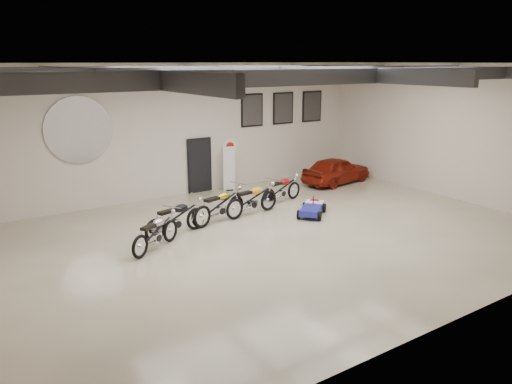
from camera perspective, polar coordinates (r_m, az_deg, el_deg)
floor at (r=14.94m, az=2.58°, el=-5.06°), size 16.00×12.00×0.01m
ceiling at (r=14.06m, az=2.82°, el=14.49°), size 16.00×12.00×0.01m
back_wall at (r=19.38m, az=-8.00°, el=7.02°), size 16.00×0.02×5.00m
right_wall at (r=20.06m, az=21.51°, el=6.40°), size 0.02×12.00×5.00m
ceiling_beams at (r=14.06m, az=2.81°, el=13.47°), size 15.80×11.80×0.32m
door at (r=19.80m, az=-6.49°, el=2.97°), size 0.92×0.08×2.10m
logo_plaque at (r=17.92m, az=-19.59°, el=6.66°), size 2.30×0.06×1.16m
poster_left at (r=20.76m, az=-0.46°, el=9.33°), size 1.05×0.08×1.35m
poster_mid at (r=21.67m, az=3.12°, el=9.54°), size 1.05×0.08×1.35m
poster_right at (r=22.67m, az=6.40°, el=9.70°), size 1.05×0.08×1.35m
oil_sign at (r=20.35m, az=-3.03°, el=5.23°), size 0.72×0.10×0.72m
banner_stand at (r=19.96m, az=-3.11°, el=2.72°), size 0.52×0.27×1.81m
motorcycle_silver at (r=14.00m, az=-11.41°, el=-4.47°), size 2.03×1.57×1.04m
motorcycle_black at (r=15.00m, az=-9.16°, el=-2.89°), size 2.25×1.13×1.12m
motorcycle_gold at (r=16.09m, az=-4.20°, el=-1.46°), size 2.33×1.29×1.16m
motorcycle_yellow at (r=16.79m, az=-0.45°, el=-0.77°), size 2.25×0.97×1.13m
motorcycle_red at (r=18.30m, az=2.94°, el=0.39°), size 2.11×1.05×1.05m
go_kart at (r=17.03m, az=6.50°, el=-1.52°), size 1.85×1.72×0.63m
vintage_car at (r=21.46m, az=9.17°, el=2.49°), size 1.83×3.51×1.14m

